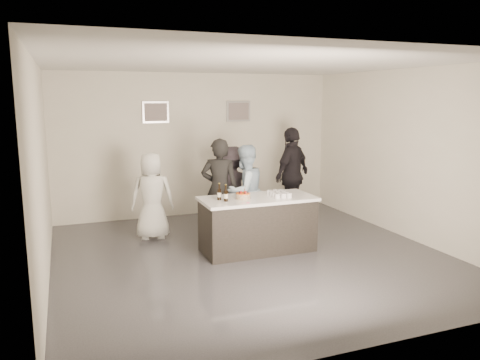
{
  "coord_description": "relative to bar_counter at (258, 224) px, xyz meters",
  "views": [
    {
      "loc": [
        -2.7,
        -6.62,
        2.5
      ],
      "look_at": [
        0.0,
        0.5,
        1.15
      ],
      "focal_mm": 35.0,
      "sensor_mm": 36.0,
      "label": 1
    }
  ],
  "objects": [
    {
      "name": "wall_back",
      "position": [
        -0.2,
        2.79,
        1.05
      ],
      "size": [
        6.0,
        0.04,
        3.0
      ],
      "primitive_type": "cube",
      "color": "silver",
      "rests_on": "ground"
    },
    {
      "name": "ceiling",
      "position": [
        -0.2,
        -0.21,
        2.55
      ],
      "size": [
        6.0,
        6.0,
        0.0
      ],
      "primitive_type": "plane",
      "rotation": [
        3.14,
        0.0,
        0.0
      ],
      "color": "white"
    },
    {
      "name": "bar_counter",
      "position": [
        0.0,
        0.0,
        0.0
      ],
      "size": [
        1.86,
        0.86,
        0.9
      ],
      "primitive_type": "cube",
      "color": "white",
      "rests_on": "ground"
    },
    {
      "name": "beer_bottle_b",
      "position": [
        -0.58,
        -0.1,
        0.58
      ],
      "size": [
        0.07,
        0.07,
        0.26
      ],
      "primitive_type": "cylinder",
      "color": "black",
      "rests_on": "bar_counter"
    },
    {
      "name": "wall_left",
      "position": [
        -3.2,
        -0.21,
        1.05
      ],
      "size": [
        0.04,
        6.0,
        3.0
      ],
      "primitive_type": "cube",
      "color": "silver",
      "rests_on": "ground"
    },
    {
      "name": "floor",
      "position": [
        -0.2,
        -0.21,
        -0.45
      ],
      "size": [
        6.0,
        6.0,
        0.0
      ],
      "primitive_type": "plane",
      "color": "#3D3D42",
      "rests_on": "ground"
    },
    {
      "name": "person_guest_back",
      "position": [
        0.08,
        1.4,
        0.34
      ],
      "size": [
        1.08,
        0.69,
        1.59
      ],
      "primitive_type": "imported",
      "rotation": [
        0.0,
        0.0,
        3.03
      ],
      "color": "#252127",
      "rests_on": "ground"
    },
    {
      "name": "tumbler_cluster",
      "position": [
        0.36,
        -0.05,
        0.49
      ],
      "size": [
        0.3,
        0.4,
        0.08
      ],
      "primitive_type": "cube",
      "color": "#C27712",
      "rests_on": "bar_counter"
    },
    {
      "name": "candles",
      "position": [
        -0.29,
        -0.31,
        0.45
      ],
      "size": [
        0.24,
        0.08,
        0.01
      ],
      "primitive_type": "cube",
      "color": "pink",
      "rests_on": "bar_counter"
    },
    {
      "name": "picture_left",
      "position": [
        -1.1,
        2.76,
        1.75
      ],
      "size": [
        0.54,
        0.04,
        0.44
      ],
      "primitive_type": "cube",
      "color": "#B2B2B7",
      "rests_on": "wall_back"
    },
    {
      "name": "person_main_black",
      "position": [
        -0.37,
        0.84,
        0.45
      ],
      "size": [
        0.78,
        0.67,
        1.8
      ],
      "primitive_type": "imported",
      "rotation": [
        0.0,
        0.0,
        2.71
      ],
      "color": "black",
      "rests_on": "ground"
    },
    {
      "name": "picture_right",
      "position": [
        0.7,
        2.76,
        1.75
      ],
      "size": [
        0.54,
        0.04,
        0.44
      ],
      "primitive_type": "cube",
      "color": "#B2B2B7",
      "rests_on": "wall_back"
    },
    {
      "name": "person_guest_left",
      "position": [
        -1.48,
        1.31,
        0.33
      ],
      "size": [
        0.85,
        0.64,
        1.56
      ],
      "primitive_type": "imported",
      "rotation": [
        0.0,
        0.0,
        2.94
      ],
      "color": "silver",
      "rests_on": "ground"
    },
    {
      "name": "person_main_blue",
      "position": [
        0.11,
        0.85,
        0.38
      ],
      "size": [
        0.98,
        0.88,
        1.67
      ],
      "primitive_type": "imported",
      "rotation": [
        0.0,
        0.0,
        3.51
      ],
      "color": "silver",
      "rests_on": "ground"
    },
    {
      "name": "beer_bottle_a",
      "position": [
        -0.64,
        0.04,
        0.58
      ],
      "size": [
        0.07,
        0.07,
        0.26
      ],
      "primitive_type": "cylinder",
      "color": "black",
      "rests_on": "bar_counter"
    },
    {
      "name": "cake",
      "position": [
        -0.26,
        -0.01,
        0.49
      ],
      "size": [
        0.23,
        0.23,
        0.08
      ],
      "primitive_type": "cylinder",
      "color": "orange",
      "rests_on": "bar_counter"
    },
    {
      "name": "wall_front",
      "position": [
        -0.2,
        -3.21,
        1.05
      ],
      "size": [
        6.0,
        0.04,
        3.0
      ],
      "primitive_type": "cube",
      "color": "silver",
      "rests_on": "ground"
    },
    {
      "name": "person_guest_right",
      "position": [
        1.38,
        1.48,
        0.51
      ],
      "size": [
        1.2,
        1.0,
        1.91
      ],
      "primitive_type": "imported",
      "rotation": [
        0.0,
        0.0,
        3.71
      ],
      "color": "black",
      "rests_on": "ground"
    },
    {
      "name": "wall_right",
      "position": [
        2.8,
        -0.21,
        1.05
      ],
      "size": [
        0.04,
        6.0,
        3.0
      ],
      "primitive_type": "cube",
      "color": "silver",
      "rests_on": "ground"
    }
  ]
}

